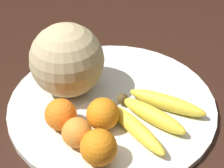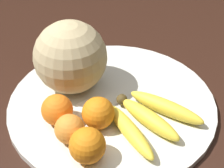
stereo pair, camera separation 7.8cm
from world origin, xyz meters
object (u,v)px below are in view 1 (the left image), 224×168
fruit_bowl (112,104)px  banana_bunch (153,114)px  produce_tag (95,114)px  melon (67,60)px  kitchen_table (127,146)px  orange_back_left (103,114)px  orange_front_left (99,147)px  orange_front_right (61,114)px  orange_mid_center (77,133)px

fruit_bowl → banana_bunch: (0.06, 0.08, 0.02)m
fruit_bowl → produce_tag: size_ratio=5.43×
produce_tag → melon: bearing=171.8°
kitchen_table → orange_back_left: size_ratio=19.87×
kitchen_table → orange_front_left: size_ratio=19.28×
orange_front_right → banana_bunch: bearing=92.7°
orange_front_right → produce_tag: bearing=114.0°
orange_front_left → orange_front_right: orange_front_left is taller
fruit_bowl → produce_tag: 0.05m
melon → orange_front_right: 0.13m
banana_bunch → orange_front_left: (0.10, -0.11, 0.02)m
fruit_bowl → produce_tag: (0.04, -0.04, 0.01)m
orange_front_left → orange_back_left: orange_front_left is taller
orange_mid_center → orange_back_left: 0.07m
produce_tag → banana_bunch: bearing=38.4°
melon → produce_tag: melon is taller
melon → banana_bunch: 0.21m
kitchen_table → orange_front_right: (0.04, -0.14, 0.15)m
melon → orange_back_left: size_ratio=2.45×
banana_bunch → orange_back_left: (0.01, -0.10, 0.02)m
orange_front_left → orange_mid_center: (-0.04, -0.04, -0.00)m
kitchen_table → melon: (-0.07, -0.13, 0.19)m
orange_mid_center → orange_back_left: orange_back_left is taller
fruit_bowl → orange_front_left: orange_front_left is taller
kitchen_table → banana_bunch: banana_bunch is taller
banana_bunch → orange_front_right: size_ratio=3.28×
melon → orange_front_left: 0.22m
orange_front_left → orange_mid_center: size_ratio=1.16×
orange_front_left → produce_tag: orange_front_left is taller
fruit_bowl → orange_back_left: orange_back_left is taller
fruit_bowl → melon: size_ratio=2.80×
kitchen_table → melon: 0.24m
fruit_bowl → produce_tag: produce_tag is taller
kitchen_table → orange_front_left: orange_front_left is taller
orange_back_left → produce_tag: 0.05m
kitchen_table → orange_back_left: bearing=-50.0°
kitchen_table → produce_tag: size_ratio=15.74×
melon → orange_mid_center: size_ratio=2.75×
banana_bunch → orange_mid_center: size_ratio=3.60×
fruit_bowl → orange_mid_center: orange_mid_center is taller
orange_front_left → orange_mid_center: orange_front_left is taller
kitchen_table → orange_front_right: size_ratio=20.38×
orange_front_right → orange_mid_center: size_ratio=1.10×
fruit_bowl → kitchen_table: bearing=52.7°
kitchen_table → melon: size_ratio=8.12×
orange_front_right → orange_back_left: (0.00, 0.08, 0.00)m
kitchen_table → orange_front_left: 0.21m
fruit_bowl → banana_bunch: size_ratio=2.15×
kitchen_table → orange_front_left: (0.13, -0.06, 0.15)m
banana_bunch → produce_tag: banana_bunch is taller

